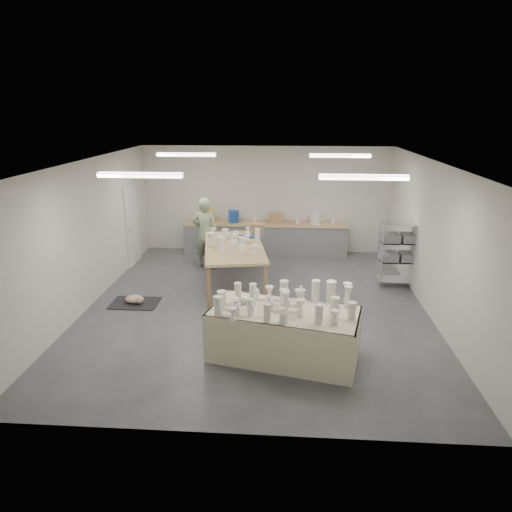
# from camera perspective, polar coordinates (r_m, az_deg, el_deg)

# --- Properties ---
(room) EXTENTS (8.00, 8.02, 3.00)m
(room) POSITION_cam_1_polar(r_m,az_deg,el_deg) (9.14, -0.59, 5.84)
(room) COLOR #424449
(room) RESTS_ON ground
(back_counter) EXTENTS (4.60, 0.60, 1.24)m
(back_counter) POSITION_cam_1_polar(r_m,az_deg,el_deg) (13.00, 1.12, 2.37)
(back_counter) COLOR tan
(back_counter) RESTS_ON ground
(wire_shelf) EXTENTS (0.88, 0.48, 1.80)m
(wire_shelf) POSITION_cam_1_polar(r_m,az_deg,el_deg) (10.98, 17.47, 0.94)
(wire_shelf) COLOR silver
(wire_shelf) RESTS_ON ground
(drying_table) EXTENTS (2.61, 1.68, 1.23)m
(drying_table) POSITION_cam_1_polar(r_m,az_deg,el_deg) (7.64, 3.52, -9.45)
(drying_table) COLOR olive
(drying_table) RESTS_ON ground
(work_table) EXTENTS (1.73, 2.80, 1.35)m
(work_table) POSITION_cam_1_polar(r_m,az_deg,el_deg) (10.54, -2.61, 1.41)
(work_table) COLOR tan
(work_table) RESTS_ON ground
(rug) EXTENTS (1.00, 0.70, 0.02)m
(rug) POSITION_cam_1_polar(r_m,az_deg,el_deg) (10.14, -14.90, -5.71)
(rug) COLOR black
(rug) RESTS_ON ground
(cat) EXTENTS (0.43, 0.33, 0.17)m
(cat) POSITION_cam_1_polar(r_m,az_deg,el_deg) (10.08, -14.86, -5.23)
(cat) COLOR white
(cat) RESTS_ON rug
(potter) EXTENTS (0.71, 0.49, 1.85)m
(potter) POSITION_cam_1_polar(r_m,az_deg,el_deg) (11.82, -6.38, 2.90)
(potter) COLOR gray
(potter) RESTS_ON ground
(red_stool) EXTENTS (0.37, 0.37, 0.34)m
(red_stool) POSITION_cam_1_polar(r_m,az_deg,el_deg) (12.25, -6.06, 0.42)
(red_stool) COLOR red
(red_stool) RESTS_ON ground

